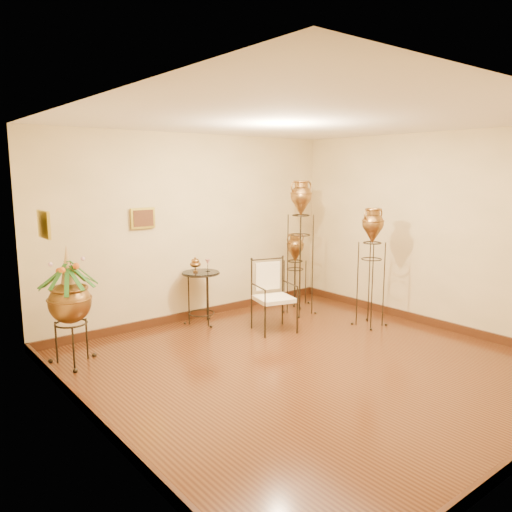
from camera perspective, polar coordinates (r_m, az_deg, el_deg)
ground at (r=6.04m, az=6.00°, el=-12.24°), size 5.00×5.00×0.00m
room_shell at (r=5.63m, az=6.21°, el=4.37°), size 5.02×5.02×2.81m
amphora_tall at (r=7.84m, az=5.09°, el=1.12°), size 0.53×0.53×2.13m
amphora_mid at (r=7.42m, az=13.04°, el=-1.17°), size 0.42×0.42×1.75m
amphora_short at (r=8.55m, az=4.48°, el=-1.40°), size 0.44×0.44×1.23m
planter_urn at (r=6.17m, az=-20.55°, el=-4.45°), size 0.95×0.95×1.45m
armchair at (r=7.06m, az=2.09°, el=-4.57°), size 0.69×0.66×1.02m
side_table at (r=7.46m, az=-6.28°, el=-4.65°), size 0.59×0.59×1.00m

